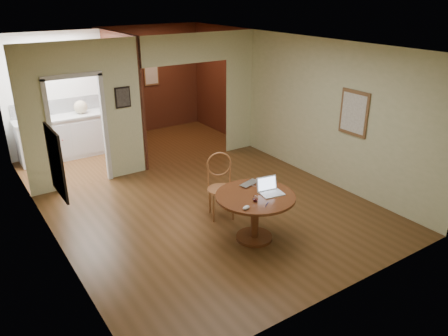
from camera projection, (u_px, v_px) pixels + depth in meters
floor at (221, 215)px, 7.33m from camera, size 5.00×5.00×0.00m
room_shell at (119, 106)px, 8.98m from camera, size 5.20×7.50×5.00m
dining_table at (255, 207)px, 6.44m from camera, size 1.18×1.18×0.74m
chair at (220, 182)px, 7.13m from camera, size 0.59×0.59×1.08m
open_laptop at (270, 189)px, 6.41m from camera, size 0.36×0.33×0.23m
closed_laptop at (252, 184)px, 6.67m from camera, size 0.39×0.30×0.03m
mouse at (246, 208)px, 5.95m from camera, size 0.13×0.09×0.05m
wine_glass at (255, 199)px, 6.16m from camera, size 0.08×0.08×0.09m
pen at (267, 204)px, 6.08m from camera, size 0.13×0.09×0.01m
kitchen_cabinet at (66, 137)px, 9.68m from camera, size 2.06×0.60×0.94m
grocery_bag at (81, 107)px, 9.66m from camera, size 0.36×0.34×0.29m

